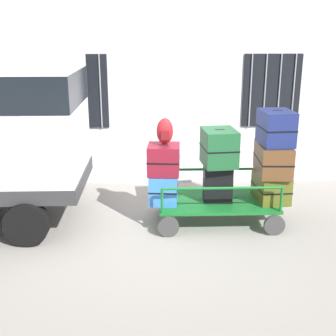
# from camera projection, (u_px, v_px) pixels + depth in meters

# --- Properties ---
(ground_plane) EXTENTS (40.00, 40.00, 0.00)m
(ground_plane) POSITION_uv_depth(u_px,v_px,m) (171.00, 232.00, 7.40)
(ground_plane) COLOR gray
(building_wall) EXTENTS (12.00, 0.38, 5.00)m
(building_wall) POSITION_uv_depth(u_px,v_px,m) (166.00, 66.00, 9.18)
(building_wall) COLOR silver
(building_wall) RESTS_ON ground
(luggage_cart) EXTENTS (2.08, 1.18, 0.40)m
(luggage_cart) POSITION_uv_depth(u_px,v_px,m) (217.00, 204.00, 7.70)
(luggage_cart) COLOR #146023
(luggage_cart) RESTS_ON ground
(cart_railing) EXTENTS (1.98, 1.04, 0.43)m
(cart_railing) POSITION_uv_depth(u_px,v_px,m) (218.00, 181.00, 7.58)
(cart_railing) COLOR #146023
(cart_railing) RESTS_ON luggage_cart
(suitcase_left_bottom) EXTENTS (0.53, 0.66, 0.50)m
(suitcase_left_bottom) POSITION_uv_depth(u_px,v_px,m) (164.00, 187.00, 7.59)
(suitcase_left_bottom) COLOR #3372C6
(suitcase_left_bottom) RESTS_ON luggage_cart
(suitcase_left_middle) EXTENTS (0.57, 0.56, 0.50)m
(suitcase_left_middle) POSITION_uv_depth(u_px,v_px,m) (164.00, 159.00, 7.41)
(suitcase_left_middle) COLOR maroon
(suitcase_left_middle) RESTS_ON suitcase_left_bottom
(suitcase_midleft_bottom) EXTENTS (0.50, 0.42, 0.65)m
(suitcase_midleft_bottom) POSITION_uv_depth(u_px,v_px,m) (218.00, 182.00, 7.61)
(suitcase_midleft_bottom) COLOR black
(suitcase_midleft_bottom) RESTS_ON luggage_cart
(suitcase_midleft_middle) EXTENTS (0.60, 0.71, 0.61)m
(suitcase_midleft_middle) POSITION_uv_depth(u_px,v_px,m) (219.00, 147.00, 7.40)
(suitcase_midleft_middle) COLOR #194C28
(suitcase_midleft_middle) RESTS_ON suitcase_midleft_bottom
(suitcase_center_bottom) EXTENTS (0.56, 0.77, 0.48)m
(suitcase_center_bottom) POSITION_uv_depth(u_px,v_px,m) (271.00, 187.00, 7.65)
(suitcase_center_bottom) COLOR #4C5119
(suitcase_center_bottom) RESTS_ON luggage_cart
(suitcase_center_middle) EXTENTS (0.56, 0.88, 0.52)m
(suitcase_center_middle) POSITION_uv_depth(u_px,v_px,m) (273.00, 159.00, 7.51)
(suitcase_center_middle) COLOR brown
(suitcase_center_middle) RESTS_ON suitcase_center_bottom
(suitcase_center_top) EXTENTS (0.55, 0.68, 0.58)m
(suitcase_center_top) POSITION_uv_depth(u_px,v_px,m) (276.00, 128.00, 7.30)
(suitcase_center_top) COLOR navy
(suitcase_center_top) RESTS_ON suitcase_center_middle
(backpack) EXTENTS (0.27, 0.22, 0.44)m
(backpack) POSITION_uv_depth(u_px,v_px,m) (165.00, 131.00, 7.30)
(backpack) COLOR maroon
(backpack) RESTS_ON suitcase_left_middle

